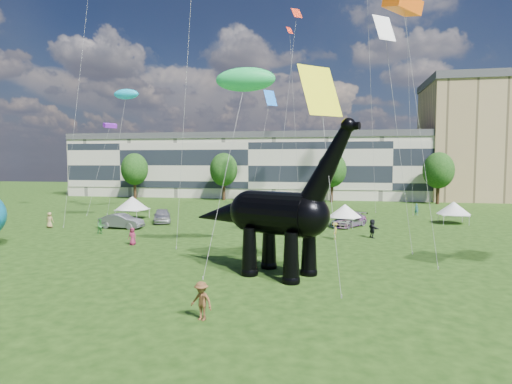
# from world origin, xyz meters

# --- Properties ---
(ground) EXTENTS (220.00, 220.00, 0.00)m
(ground) POSITION_xyz_m (0.00, 0.00, 0.00)
(ground) COLOR #16330C
(ground) RESTS_ON ground
(terrace_row) EXTENTS (78.00, 11.00, 12.00)m
(terrace_row) POSITION_xyz_m (-8.00, 62.00, 6.00)
(terrace_row) COLOR beige
(terrace_row) RESTS_ON ground
(apartment_block) EXTENTS (28.00, 18.00, 22.00)m
(apartment_block) POSITION_xyz_m (40.00, 65.00, 11.00)
(apartment_block) COLOR tan
(apartment_block) RESTS_ON ground
(tree_far_left) EXTENTS (5.20, 5.20, 9.44)m
(tree_far_left) POSITION_xyz_m (-30.00, 53.00, 6.29)
(tree_far_left) COLOR #382314
(tree_far_left) RESTS_ON ground
(tree_mid_left) EXTENTS (5.20, 5.20, 9.44)m
(tree_mid_left) POSITION_xyz_m (-12.00, 53.00, 6.29)
(tree_mid_left) COLOR #382314
(tree_mid_left) RESTS_ON ground
(tree_mid_right) EXTENTS (5.20, 5.20, 9.44)m
(tree_mid_right) POSITION_xyz_m (8.00, 53.00, 6.29)
(tree_mid_right) COLOR #382314
(tree_mid_right) RESTS_ON ground
(tree_far_right) EXTENTS (5.20, 5.20, 9.44)m
(tree_far_right) POSITION_xyz_m (26.00, 53.00, 6.29)
(tree_far_right) COLOR #382314
(tree_far_right) RESTS_ON ground
(dinosaur_sculpture) EXTENTS (12.16, 6.88, 10.29)m
(dinosaur_sculpture) POSITION_xyz_m (4.80, 2.68, 3.89)
(dinosaur_sculpture) COLOR black
(dinosaur_sculpture) RESTS_ON ground
(car_silver) EXTENTS (3.74, 5.31, 1.68)m
(car_silver) POSITION_xyz_m (-11.74, 23.43, 0.84)
(car_silver) COLOR #B8B8BD
(car_silver) RESTS_ON ground
(car_grey) EXTENTS (4.98, 1.99, 1.61)m
(car_grey) POSITION_xyz_m (-14.33, 18.34, 0.80)
(car_grey) COLOR slate
(car_grey) RESTS_ON ground
(car_white) EXTENTS (5.47, 2.64, 1.50)m
(car_white) POSITION_xyz_m (0.11, 29.95, 0.75)
(car_white) COLOR silver
(car_white) RESTS_ON ground
(car_dark) EXTENTS (4.64, 5.54, 1.52)m
(car_dark) POSITION_xyz_m (10.35, 24.29, 0.76)
(car_dark) COLOR #595960
(car_dark) RESTS_ON ground
(gazebo_near) EXTENTS (4.70, 4.70, 2.55)m
(gazebo_near) POSITION_xyz_m (9.87, 24.42, 1.79)
(gazebo_near) COLOR white
(gazebo_near) RESTS_ON ground
(gazebo_far) EXTENTS (3.78, 3.78, 2.62)m
(gazebo_far) POSITION_xyz_m (22.56, 29.12, 1.84)
(gazebo_far) COLOR silver
(gazebo_far) RESTS_ON ground
(gazebo_left) EXTENTS (4.49, 4.49, 2.88)m
(gazebo_left) POSITION_xyz_m (-16.81, 25.83, 2.02)
(gazebo_left) COLOR silver
(gazebo_left) RESTS_ON ground
(visitors) EXTENTS (51.32, 43.53, 1.84)m
(visitors) POSITION_xyz_m (-1.91, 13.29, 0.85)
(visitors) COLOR #6C3373
(visitors) RESTS_ON ground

